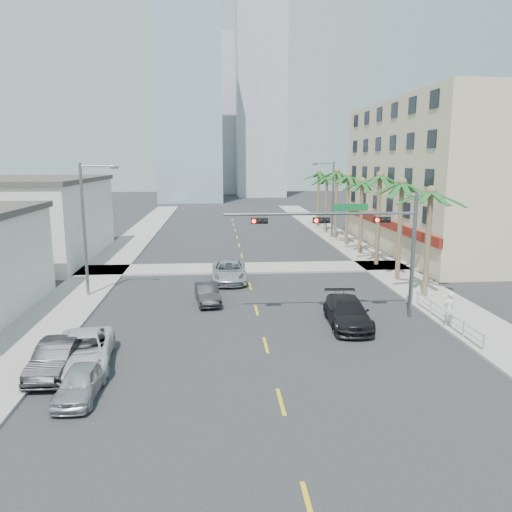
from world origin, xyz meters
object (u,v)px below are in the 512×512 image
at_px(car_parked_near, 80,383).
at_px(car_parked_mid, 57,358).
at_px(car_parked_far, 83,351).
at_px(car_lane_center, 229,271).
at_px(car_lane_right, 347,312).
at_px(traffic_signal_mast, 360,233).
at_px(pedestrian, 449,309).
at_px(car_lane_left, 207,293).

height_order(car_parked_near, car_parked_mid, car_parked_mid).
xyz_separation_m(car_parked_far, car_lane_center, (6.97, 15.58, 0.04)).
bearing_deg(car_parked_far, car_lane_right, 12.32).
bearing_deg(car_lane_center, car_lane_right, -58.97).
height_order(traffic_signal_mast, car_parked_mid, traffic_signal_mast).
distance_m(car_parked_mid, pedestrian, 20.19).
distance_m(car_parked_mid, car_parked_far, 1.16).
bearing_deg(car_lane_center, car_parked_near, -107.77).
xyz_separation_m(car_parked_near, car_parked_far, (-0.67, 3.09, 0.12)).
bearing_deg(pedestrian, car_lane_center, -64.92).
bearing_deg(traffic_signal_mast, car_parked_mid, -156.54).
bearing_deg(car_lane_right, car_parked_mid, -156.23).
relative_size(car_parked_mid, car_parked_far, 0.82).
bearing_deg(traffic_signal_mast, car_parked_far, -157.53).
bearing_deg(car_lane_center, car_parked_mid, -115.02).
height_order(car_parked_mid, car_parked_far, car_parked_far).
height_order(car_parked_mid, pedestrian, pedestrian).
xyz_separation_m(traffic_signal_mast, car_lane_right, (-0.91, -1.28, -4.29)).
distance_m(traffic_signal_mast, pedestrian, 6.38).
bearing_deg(traffic_signal_mast, car_lane_center, 126.96).
bearing_deg(car_lane_center, pedestrian, -44.34).
height_order(car_parked_mid, car_lane_right, car_lane_right).
height_order(traffic_signal_mast, pedestrian, traffic_signal_mast).
xyz_separation_m(car_parked_far, car_lane_left, (5.42, 9.78, -0.09)).
relative_size(car_parked_mid, car_lane_center, 0.78).
bearing_deg(traffic_signal_mast, pedestrian, -26.03).
distance_m(traffic_signal_mast, car_parked_far, 16.02).
distance_m(car_parked_near, pedestrian, 19.34).
height_order(car_lane_left, car_lane_right, car_lane_right).
height_order(traffic_signal_mast, car_lane_center, traffic_signal_mast).
height_order(car_lane_right, pedestrian, pedestrian).
xyz_separation_m(car_lane_right, pedestrian, (5.43, -0.92, 0.35)).
xyz_separation_m(car_lane_left, pedestrian, (13.35, -6.09, 0.48)).
height_order(traffic_signal_mast, car_parked_near, traffic_signal_mast).
bearing_deg(car_parked_near, car_lane_left, 70.73).
bearing_deg(car_parked_mid, car_lane_center, 65.43).
bearing_deg(pedestrian, car_parked_mid, -7.16).
distance_m(traffic_signal_mast, car_parked_mid, 17.11).
distance_m(car_parked_near, car_lane_center, 19.70).
relative_size(car_lane_left, car_lane_center, 0.70).
bearing_deg(car_parked_far, car_parked_mid, -150.02).
distance_m(car_parked_near, car_parked_far, 3.16).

